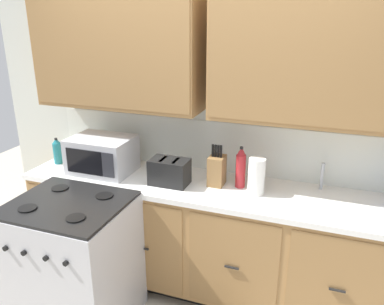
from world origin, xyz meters
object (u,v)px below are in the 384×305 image
Objects in this scene: knife_block at (217,170)px; bottle_amber at (66,155)px; toaster at (169,172)px; paper_towel_roll at (256,176)px; bottle_teal at (57,151)px; microwave at (102,155)px; bottle_red at (241,168)px; stove_range at (75,263)px.

knife_block is 1.39× the size of bottle_amber.
knife_block is (0.33, 0.11, 0.02)m from toaster.
bottle_teal is at bearing 179.58° from paper_towel_roll.
bottle_red is at bearing 4.39° from microwave.
microwave is 1.57× the size of bottle_red.
stove_range is 3.06× the size of knife_block.
stove_range is 0.84m from microwave.
microwave is at bearing 99.79° from stove_range.
bottle_amber is at bearing -178.35° from paper_towel_roll.
bottle_amber reaches higher than bottle_teal.
toaster is at bearing -0.58° from bottle_amber.
knife_block is 0.18m from bottle_red.
toaster is 0.91× the size of bottle_red.
knife_block is at bearing 17.75° from toaster.
bottle_amber is 0.73× the size of bottle_red.
microwave is 1.55× the size of knife_block.
microwave is 1.10m from bottle_red.
toaster is 0.63m from paper_towel_roll.
bottle_amber is at bearing 179.42° from toaster.
knife_block is at bearing 4.43° from bottle_amber.
microwave reaches higher than stove_range.
toaster is 1.04m from bottle_teal.
microwave is at bearing -3.06° from bottle_teal.
knife_block reaches higher than stove_range.
toaster reaches higher than stove_range.
microwave is 0.92m from knife_block.
toaster is at bearing -175.13° from paper_towel_roll.
bottle_amber is at bearing -24.01° from bottle_teal.
knife_block reaches higher than microwave.
stove_range is at bearing -48.45° from bottle_teal.
paper_towel_roll is (1.12, 0.61, 0.57)m from stove_range.
paper_towel_roll is 1.54m from bottle_amber.
bottle_amber reaches higher than toaster.
paper_towel_roll is at bearing -9.78° from knife_block.
microwave is at bearing 5.82° from bottle_amber.
stove_range is 1.19m from knife_block.
bottle_teal is (-0.55, 0.62, 0.55)m from stove_range.
toaster is 0.90× the size of knife_block.
paper_towel_roll is at bearing 28.57° from stove_range.
bottle_teal is at bearing 131.55° from stove_range.
toaster is (0.59, -0.04, -0.04)m from microwave.
stove_range is at bearing -131.38° from toaster.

